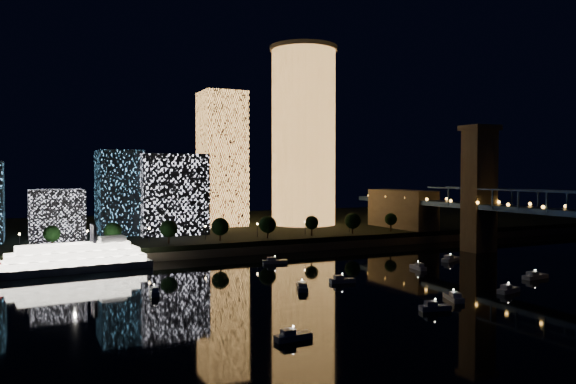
# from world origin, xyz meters

# --- Properties ---
(ground) EXTENTS (520.00, 520.00, 0.00)m
(ground) POSITION_xyz_m (0.00, 0.00, 0.00)
(ground) COLOR black
(ground) RESTS_ON ground
(far_bank) EXTENTS (420.00, 160.00, 5.00)m
(far_bank) POSITION_xyz_m (0.00, 160.00, 2.50)
(far_bank) COLOR black
(far_bank) RESTS_ON ground
(seawall) EXTENTS (420.00, 6.00, 3.00)m
(seawall) POSITION_xyz_m (0.00, 82.00, 1.50)
(seawall) COLOR #6B5E4C
(seawall) RESTS_ON ground
(tower_cylindrical) EXTENTS (34.00, 34.00, 89.47)m
(tower_cylindrical) POSITION_xyz_m (29.83, 134.66, 49.86)
(tower_cylindrical) COLOR #FFAA51
(tower_cylindrical) RESTS_ON far_bank
(tower_rectangular) EXTENTS (20.80, 20.80, 66.17)m
(tower_rectangular) POSITION_xyz_m (-9.09, 147.17, 38.09)
(tower_rectangular) COLOR #FFAA51
(tower_rectangular) RESTS_ON far_bank
(midrise_blocks) EXTENTS (100.36, 35.69, 35.71)m
(midrise_blocks) POSITION_xyz_m (-71.54, 123.31, 20.98)
(midrise_blocks) COLOR white
(midrise_blocks) RESTS_ON far_bank
(riverboat) EXTENTS (51.61, 15.31, 15.32)m
(riverboat) POSITION_xyz_m (-86.56, 69.84, 3.93)
(riverboat) COLOR silver
(riverboat) RESTS_ON ground
(motorboats) EXTENTS (112.78, 85.95, 2.78)m
(motorboats) POSITION_xyz_m (-5.24, 11.47, 0.81)
(motorboats) COLOR silver
(motorboats) RESTS_ON ground
(esplanade_trees) EXTENTS (166.17, 6.96, 8.98)m
(esplanade_trees) POSITION_xyz_m (-32.25, 88.00, 10.47)
(esplanade_trees) COLOR black
(esplanade_trees) RESTS_ON far_bank
(street_lamps) EXTENTS (132.70, 0.70, 5.65)m
(street_lamps) POSITION_xyz_m (-34.00, 94.00, 9.02)
(street_lamps) COLOR black
(street_lamps) RESTS_ON far_bank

